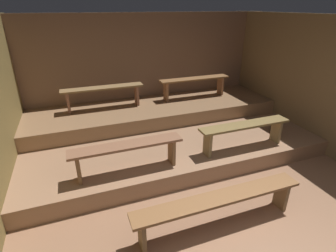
# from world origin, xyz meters

# --- Properties ---
(ground) EXTENTS (5.88, 5.15, 0.08)m
(ground) POSITION_xyz_m (0.00, 2.17, -0.04)
(ground) COLOR #996D4F
(wall_back) EXTENTS (5.88, 0.06, 2.33)m
(wall_back) POSITION_xyz_m (0.00, 4.38, 1.17)
(wall_back) COLOR #87644D
(wall_back) RESTS_ON ground
(wall_right) EXTENTS (0.06, 5.15, 2.33)m
(wall_right) POSITION_xyz_m (2.57, 2.17, 1.17)
(wall_right) COLOR olive
(wall_right) RESTS_ON ground
(platform_lower) EXTENTS (5.08, 2.79, 0.28)m
(platform_lower) POSITION_xyz_m (0.00, 2.95, 0.14)
(platform_lower) COLOR #9C7253
(platform_lower) RESTS_ON ground
(platform_middle) EXTENTS (5.08, 1.35, 0.28)m
(platform_middle) POSITION_xyz_m (0.00, 3.68, 0.42)
(platform_middle) COLOR #926B4A
(platform_middle) RESTS_ON platform_lower
(bench_floor_center) EXTENTS (2.13, 0.26, 0.44)m
(bench_floor_center) POSITION_xyz_m (-0.14, 0.78, 0.36)
(bench_floor_center) COLOR #8E5E37
(bench_floor_center) RESTS_ON ground
(bench_lower_left) EXTENTS (1.58, 0.26, 0.44)m
(bench_lower_left) POSITION_xyz_m (-0.97, 1.90, 0.62)
(bench_lower_left) COLOR #8F5F43
(bench_lower_left) RESTS_ON platform_lower
(bench_lower_right) EXTENTS (1.58, 0.26, 0.44)m
(bench_lower_right) POSITION_xyz_m (0.97, 1.90, 0.62)
(bench_lower_right) COLOR olive
(bench_lower_right) RESTS_ON platform_lower
(bench_middle_left) EXTENTS (1.60, 0.26, 0.44)m
(bench_middle_left) POSITION_xyz_m (-1.00, 3.87, 0.90)
(bench_middle_left) COLOR olive
(bench_middle_left) RESTS_ON platform_middle
(bench_middle_right) EXTENTS (1.60, 0.26, 0.44)m
(bench_middle_right) POSITION_xyz_m (1.00, 3.87, 0.90)
(bench_middle_right) COLOR olive
(bench_middle_right) RESTS_ON platform_middle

